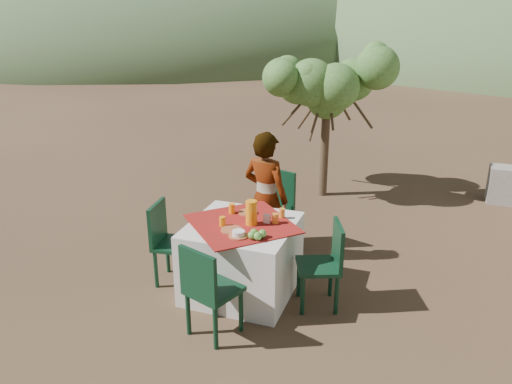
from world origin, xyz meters
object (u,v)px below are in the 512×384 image
Objects in this scene: juice_pitcher at (251,213)px; chair_far at (273,207)px; person at (266,198)px; table at (242,257)px; chair_near at (208,288)px; shrub_tree at (332,92)px; chair_right at (326,261)px; chair_left at (168,239)px.

chair_far is at bearing 95.67° from juice_pitcher.
table is at bearing 104.74° from person.
chair_near is 0.44× the size of shrub_tree.
table is 3.35m from shrub_tree.
juice_pitcher is (0.10, 0.01, 0.51)m from table.
chair_far reaches higher than chair_right.
chair_far is 2.36m from shrub_tree.
table is 5.29× the size of juice_pitcher.
shrub_tree is (1.04, 3.18, 1.11)m from chair_left.
juice_pitcher reaches higher than chair_far.
person is 0.75× the size of shrub_tree.
shrub_tree reaches higher than chair_left.
person reaches higher than chair_left.
juice_pitcher is (0.90, 0.07, 0.40)m from chair_left.
chair_right is (0.86, -1.00, -0.06)m from chair_far.
chair_left is 0.99m from juice_pitcher.
chair_far is 1.32m from chair_right.
chair_right is (1.66, 0.09, -0.01)m from chair_left.
table is at bearing -94.30° from shrub_tree.
juice_pitcher reaches higher than chair_right.
table is 0.52m from juice_pitcher.
juice_pitcher reaches higher than chair_left.
chair_left is at bearing -175.20° from table.
table is at bearing -92.54° from chair_left.
chair_left is 3.58× the size of juice_pitcher.
chair_left is (-0.80, -1.09, -0.05)m from chair_far.
chair_right is at bearing 1.24° from juice_pitcher.
chair_left is (-0.80, -0.07, 0.11)m from table.
chair_far is 1.85m from chair_near.
chair_near reaches higher than table.
juice_pitcher is (0.10, -0.73, 0.12)m from person.
chair_far is at bearing -70.63° from chair_near.
chair_left is (-0.80, 0.75, -0.00)m from chair_near.
juice_pitcher reaches higher than table.
juice_pitcher is (-0.75, -0.02, 0.40)m from chair_right.
shrub_tree reaches higher than person.
person reaches higher than chair_near.
person is (-0.85, 0.72, 0.28)m from chair_right.
chair_right is at bearing -116.06° from chair_near.
chair_far is 1.13× the size of chair_right.
chair_right is 0.57× the size of person.
chair_left is 1.02× the size of chair_right.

